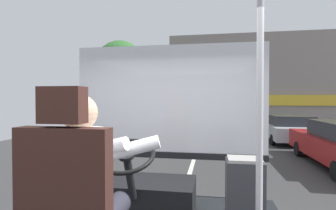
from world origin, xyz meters
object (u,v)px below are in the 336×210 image
parked_car_black (265,117)px  parked_car_charcoal (255,114)px  bus_driver (85,184)px  parked_car_silver (287,128)px  handrail_pole (260,131)px  steering_console (141,197)px  fare_box (244,209)px

parked_car_black → parked_car_charcoal: size_ratio=1.00×
parked_car_black → bus_driver: bearing=-104.4°
parked_car_silver → handrail_pole: bearing=-106.1°
parked_car_silver → parked_car_black: size_ratio=1.07×
steering_console → parked_car_charcoal: (4.29, 20.13, -0.23)m
parked_car_silver → bus_driver: bearing=-110.4°
steering_console → handrail_pole: 1.54m
steering_console → parked_car_charcoal: size_ratio=0.28×
bus_driver → steering_console: 1.29m
handrail_pole → fare_box: handrail_pole is taller
parked_car_charcoal → parked_car_silver: bearing=-90.8°
handrail_pole → parked_car_silver: bearing=73.9°
steering_console → handrail_pole: bearing=-38.7°
handrail_pole → parked_car_charcoal: (3.26, 20.95, -1.03)m
fare_box → handrail_pole: bearing=-79.6°
steering_console → parked_car_black: size_ratio=0.28×
parked_car_black → steering_console: bearing=-105.4°
bus_driver → handrail_pole: handrail_pole is taller
steering_console → fare_box: steering_console is taller
parked_car_silver → parked_car_charcoal: size_ratio=1.07×
handrail_pole → fare_box: bearing=100.4°
bus_driver → steering_console: size_ratio=0.75×
parked_car_black → parked_car_charcoal: (0.08, 4.90, -0.09)m
fare_box → parked_car_silver: (3.18, 10.50, -0.44)m
fare_box → bus_driver: bearing=-145.8°
fare_box → parked_car_black: bearing=78.4°
parked_car_charcoal → handrail_pole: bearing=-98.9°
steering_console → parked_car_silver: steering_console is taller
fare_box → parked_car_black: (3.24, 15.75, -0.31)m
handrail_pole → parked_car_black: 16.39m
bus_driver → fare_box: (0.97, 0.66, -0.36)m
steering_console → parked_car_charcoal: 20.58m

